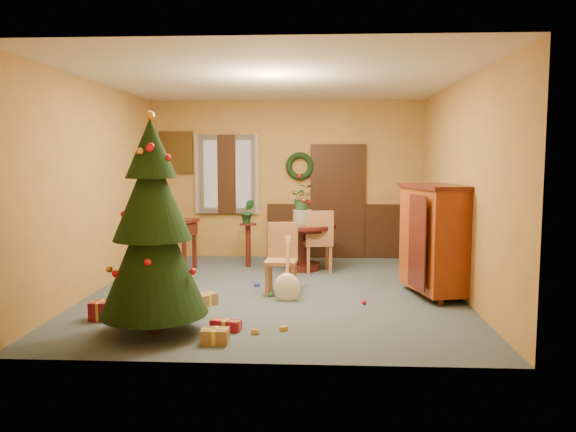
# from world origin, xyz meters

# --- Properties ---
(room_envelope) EXTENTS (5.50, 5.50, 5.50)m
(room_envelope) POSITION_xyz_m (0.21, 2.70, 1.12)
(room_envelope) COLOR #324249
(room_envelope) RESTS_ON ground
(dining_table) EXTENTS (1.12, 1.12, 0.77)m
(dining_table) POSITION_xyz_m (0.33, 1.57, 0.54)
(dining_table) COLOR black
(dining_table) RESTS_ON floor
(urn) EXTENTS (0.31, 0.31, 0.23)m
(urn) POSITION_xyz_m (0.33, 1.57, 0.88)
(urn) COLOR slate
(urn) RESTS_ON dining_table
(centerpiece_plant) EXTENTS (0.38, 0.33, 0.43)m
(centerpiece_plant) POSITION_xyz_m (0.33, 1.57, 1.21)
(centerpiece_plant) COLOR #1E4C23
(centerpiece_plant) RESTS_ON urn
(chair_near) EXTENTS (0.45, 0.45, 0.97)m
(chair_near) POSITION_xyz_m (0.09, -0.07, 0.52)
(chair_near) COLOR brown
(chair_near) RESTS_ON floor
(chair_far) EXTENTS (0.50, 0.50, 1.02)m
(chair_far) POSITION_xyz_m (0.60, 1.32, 0.55)
(chair_far) COLOR brown
(chair_far) RESTS_ON floor
(guitar) EXTENTS (0.41, 0.57, 0.80)m
(guitar) POSITION_xyz_m (0.19, -0.50, 0.41)
(guitar) COLOR #EEE5C6
(guitar) RESTS_ON floor
(plant_stand) EXTENTS (0.29, 0.29, 0.74)m
(plant_stand) POSITION_xyz_m (-0.60, 1.77, 0.46)
(plant_stand) COLOR black
(plant_stand) RESTS_ON floor
(stand_plant) EXTENTS (0.25, 0.22, 0.41)m
(stand_plant) POSITION_xyz_m (-0.60, 1.77, 0.95)
(stand_plant) COLOR #19471E
(stand_plant) RESTS_ON plant_stand
(christmas_tree) EXTENTS (1.13, 1.13, 2.34)m
(christmas_tree) POSITION_xyz_m (-1.15, -1.90, 1.11)
(christmas_tree) COLOR #382111
(christmas_tree) RESTS_ON floor
(writing_desk) EXTENTS (1.05, 0.73, 0.84)m
(writing_desk) POSITION_xyz_m (-1.92, 1.55, 0.64)
(writing_desk) COLOR black
(writing_desk) RESTS_ON floor
(sideboard) EXTENTS (0.89, 1.29, 1.50)m
(sideboard) POSITION_xyz_m (2.15, -0.14, 0.80)
(sideboard) COLOR #611E0B
(sideboard) RESTS_ON floor
(gift_a) EXTENTS (0.27, 0.20, 0.15)m
(gift_a) POSITION_xyz_m (-0.45, -2.20, 0.07)
(gift_a) COLOR brown
(gift_a) RESTS_ON floor
(gift_b) EXTENTS (0.22, 0.22, 0.22)m
(gift_b) POSITION_xyz_m (-1.92, -1.46, 0.11)
(gift_b) COLOR maroon
(gift_b) RESTS_ON floor
(gift_c) EXTENTS (0.32, 0.33, 0.15)m
(gift_c) POSITION_xyz_m (-0.83, -0.78, 0.07)
(gift_c) COLOR brown
(gift_c) RESTS_ON floor
(gift_d) EXTENTS (0.35, 0.21, 0.12)m
(gift_d) POSITION_xyz_m (-0.41, -1.79, 0.06)
(gift_d) COLOR maroon
(gift_d) RESTS_ON floor
(toy_a) EXTENTS (0.09, 0.08, 0.05)m
(toy_a) POSITION_xyz_m (-0.29, 0.27, 0.03)
(toy_a) COLOR #2742A9
(toy_a) RESTS_ON floor
(toy_b) EXTENTS (0.06, 0.06, 0.06)m
(toy_b) POSITION_xyz_m (-0.05, -0.30, 0.03)
(toy_b) COLOR green
(toy_b) RESTS_ON floor
(toy_c) EXTENTS (0.09, 0.09, 0.05)m
(toy_c) POSITION_xyz_m (0.22, -1.77, 0.03)
(toy_c) COLOR #B68C22
(toy_c) RESTS_ON floor
(toy_d) EXTENTS (0.06, 0.06, 0.06)m
(toy_d) POSITION_xyz_m (1.17, -0.64, 0.03)
(toy_d) COLOR red
(toy_d) RESTS_ON floor
(toy_e) EXTENTS (0.08, 0.06, 0.05)m
(toy_e) POSITION_xyz_m (-0.08, -1.89, 0.03)
(toy_e) COLOR gold
(toy_e) RESTS_ON floor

